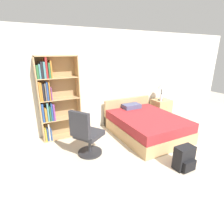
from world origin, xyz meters
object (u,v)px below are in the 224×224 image
(bookshelf, at_px, (53,98))
(water_bottle, at_px, (161,97))
(bed, at_px, (145,124))
(nightstand, at_px, (161,109))
(office_chair, at_px, (86,135))
(table_lamp, at_px, (162,86))
(backpack_black, at_px, (184,158))

(bookshelf, xyz_separation_m, water_bottle, (3.12, -0.20, -0.30))
(bed, bearing_deg, nightstand, 31.51)
(bed, xyz_separation_m, office_chair, (-1.68, -0.29, 0.19))
(bed, distance_m, table_lamp, 1.54)
(bookshelf, distance_m, bed, 2.35)
(bookshelf, xyz_separation_m, table_lamp, (3.20, -0.09, 0.02))
(bed, relative_size, table_lamp, 3.50)
(table_lamp, relative_size, water_bottle, 2.25)
(water_bottle, bearing_deg, bookshelf, 176.36)
(bookshelf, bearing_deg, nightstand, -1.39)
(office_chair, height_order, table_lamp, table_lamp)
(table_lamp, bearing_deg, office_chair, -160.26)
(water_bottle, bearing_deg, nightstand, 40.27)
(nightstand, relative_size, table_lamp, 1.11)
(bookshelf, relative_size, bed, 1.02)
(bed, distance_m, backpack_black, 1.52)
(table_lamp, distance_m, backpack_black, 2.74)
(bookshelf, height_order, table_lamp, bookshelf)
(nightstand, bearing_deg, water_bottle, -139.73)
(office_chair, bearing_deg, water_bottle, 18.27)
(bookshelf, relative_size, office_chair, 1.95)
(office_chair, xyz_separation_m, backpack_black, (1.43, -1.21, -0.26))
(bed, height_order, office_chair, office_chair)
(nightstand, distance_m, table_lamp, 0.74)
(bookshelf, bearing_deg, table_lamp, -1.60)
(bookshelf, distance_m, office_chair, 1.29)
(nightstand, relative_size, backpack_black, 1.39)
(table_lamp, distance_m, water_bottle, 0.35)
(bookshelf, distance_m, nightstand, 3.34)
(bed, bearing_deg, bookshelf, 158.82)
(water_bottle, bearing_deg, table_lamp, 51.87)
(bed, bearing_deg, office_chair, -170.14)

